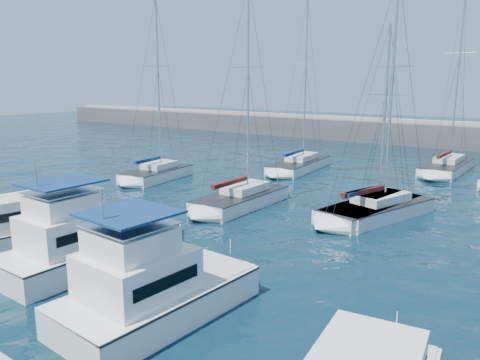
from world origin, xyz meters
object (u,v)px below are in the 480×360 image
Objects in this scene: motor_yacht_port_outer at (27,229)px; motor_yacht_port_inner at (83,243)px; motor_yacht_stbd_inner at (150,290)px; sailboat_back_b at (447,166)px; sailboat_mid_d at (376,210)px; sailboat_mid_a at (157,173)px; sailboat_mid_c at (373,209)px; sailboat_mid_b at (241,199)px; sailboat_back_a at (300,165)px.

motor_yacht_port_inner reaches higher than motor_yacht_port_outer.
motor_yacht_stbd_inner is 0.43× the size of sailboat_back_b.
sailboat_mid_d reaches higher than motor_yacht_port_inner.
sailboat_back_b is at bearing 77.18° from motor_yacht_port_inner.
motor_yacht_port_outer is 18.01m from sailboat_mid_a.
sailboat_mid_c reaches higher than motor_yacht_port_inner.
sailboat_mid_c is (8.46, 3.02, -0.03)m from sailboat_mid_b.
sailboat_back_b reaches higher than sailboat_mid_c.
sailboat_mid_d is at bearing 86.65° from motor_yacht_stbd_inner.
sailboat_mid_b is 23.94m from sailboat_back_b.
motor_yacht_port_outer is 38.08m from sailboat_back_b.
sailboat_mid_d is (0.29, -0.14, 0.02)m from sailboat_mid_c.
sailboat_back_b is at bearing 90.00° from motor_yacht_stbd_inner.
sailboat_mid_a reaches higher than sailboat_mid_d.
motor_yacht_stbd_inner reaches higher than motor_yacht_port_outer.
sailboat_back_a reaches higher than sailboat_mid_c.
motor_yacht_port_inner is (4.78, 0.11, 0.19)m from motor_yacht_port_outer.
sailboat_mid_b reaches higher than motor_yacht_port_outer.
motor_yacht_stbd_inner is 0.49× the size of sailboat_mid_a.
sailboat_mid_a is at bearing 138.58° from motor_yacht_stbd_inner.
motor_yacht_port_outer is 0.94× the size of motor_yacht_stbd_inner.
sailboat_mid_d is (20.40, -0.16, -0.03)m from sailboat_mid_a.
sailboat_back_a is 14.36m from sailboat_back_b.
sailboat_mid_a is 20.12m from sailboat_mid_c.
sailboat_back_b is (8.74, 22.28, 0.01)m from sailboat_mid_b.
sailboat_mid_c is (8.10, 16.36, -0.63)m from motor_yacht_port_inner.
motor_yacht_port_inner is at bearing -60.98° from sailboat_mid_a.
sailboat_mid_c reaches higher than motor_yacht_stbd_inner.
motor_yacht_stbd_inner is at bearing -76.54° from sailboat_back_a.
motor_yacht_port_inner is 0.70× the size of sailboat_mid_c.
motor_yacht_port_inner is 36.60m from sailboat_back_b.
motor_yacht_port_outer is 11.26m from motor_yacht_stbd_inner.
sailboat_back_a reaches higher than motor_yacht_stbd_inner.
motor_yacht_stbd_inner is at bearing -14.40° from motor_yacht_port_inner.
sailboat_mid_c is at bearing -7.30° from sailboat_mid_a.
sailboat_back_a reaches higher than sailboat_mid_a.
sailboat_mid_a is at bearing -135.96° from sailboat_back_b.
motor_yacht_stbd_inner is 25.78m from sailboat_mid_a.
motor_yacht_stbd_inner is 16.48m from sailboat_mid_b.
sailboat_mid_a is (-7.24, 16.49, -0.39)m from motor_yacht_port_outer.
motor_yacht_port_inner is at bearing -107.42° from sailboat_mid_c.
sailboat_back_a reaches higher than motor_yacht_port_outer.
sailboat_mid_a is at bearing 126.68° from motor_yacht_port_inner.
sailboat_back_a is at bearing 98.18° from motor_yacht_port_inner.
sailboat_mid_b reaches higher than motor_yacht_stbd_inner.
sailboat_back_b reaches higher than motor_yacht_port_inner.
sailboat_back_b is (8.38, 35.62, -0.59)m from motor_yacht_port_inner.
sailboat_mid_b is at bearing -110.71° from sailboat_back_b.
motor_yacht_port_inner and motor_yacht_stbd_inner have the same top height.
sailboat_mid_c reaches higher than motor_yacht_port_outer.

